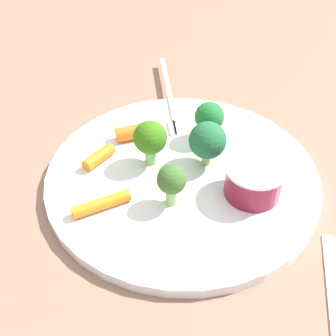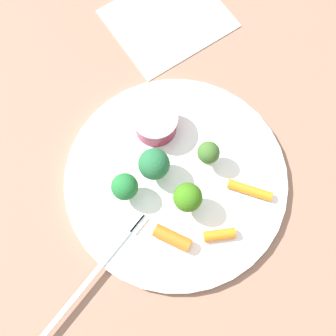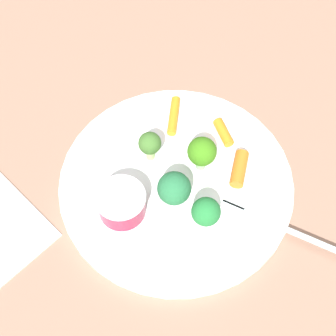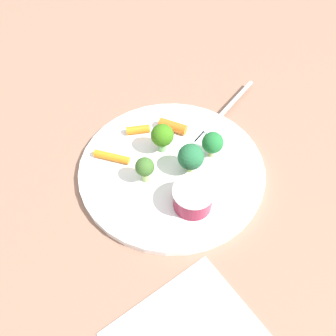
# 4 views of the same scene
# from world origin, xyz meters

# --- Properties ---
(ground_plane) EXTENTS (2.40, 2.40, 0.00)m
(ground_plane) POSITION_xyz_m (0.00, 0.00, 0.00)
(ground_plane) COLOR #8E6752
(plate) EXTENTS (0.30, 0.30, 0.01)m
(plate) POSITION_xyz_m (0.00, 0.00, 0.01)
(plate) COLOR white
(plate) RESTS_ON ground_plane
(sauce_cup) EXTENTS (0.06, 0.06, 0.04)m
(sauce_cup) POSITION_xyz_m (-0.04, -0.07, 0.03)
(sauce_cup) COLOR maroon
(sauce_cup) RESTS_ON plate
(broccoli_floret_0) EXTENTS (0.04, 0.04, 0.05)m
(broccoli_floret_0) POSITION_xyz_m (0.02, 0.03, 0.05)
(broccoli_floret_0) COLOR #82C674
(broccoli_floret_0) RESTS_ON plate
(broccoli_floret_1) EXTENTS (0.03, 0.03, 0.05)m
(broccoli_floret_1) POSITION_xyz_m (-0.05, 0.02, 0.04)
(broccoli_floret_1) COLOR #9BC26D
(broccoli_floret_1) RESTS_ON plate
(broccoli_floret_2) EXTENTS (0.04, 0.04, 0.05)m
(broccoli_floret_2) POSITION_xyz_m (0.01, -0.03, 0.04)
(broccoli_floret_2) COLOR #8AB758
(broccoli_floret_2) RESTS_ON plate
(broccoli_floret_3) EXTENTS (0.03, 0.03, 0.05)m
(broccoli_floret_3) POSITION_xyz_m (0.06, -0.04, 0.04)
(broccoli_floret_3) COLOR #98A966
(broccoli_floret_3) RESTS_ON plate
(carrot_stick_0) EXTENTS (0.03, 0.05, 0.02)m
(carrot_stick_0) POSITION_xyz_m (0.07, 0.05, 0.02)
(carrot_stick_0) COLOR orange
(carrot_stick_0) RESTS_ON plate
(carrot_stick_1) EXTENTS (0.04, 0.04, 0.01)m
(carrot_stick_1) POSITION_xyz_m (0.02, 0.09, 0.02)
(carrot_stick_1) COLOR orange
(carrot_stick_1) RESTS_ON plate
(carrot_stick_2) EXTENTS (0.03, 0.06, 0.01)m
(carrot_stick_2) POSITION_xyz_m (-0.05, 0.09, 0.02)
(carrot_stick_2) COLOR orange
(carrot_stick_2) RESTS_ON plate
(fork) EXTENTS (0.20, 0.01, 0.00)m
(fork) POSITION_xyz_m (0.16, 0.00, 0.01)
(fork) COLOR #AFC3C5
(fork) RESTS_ON plate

